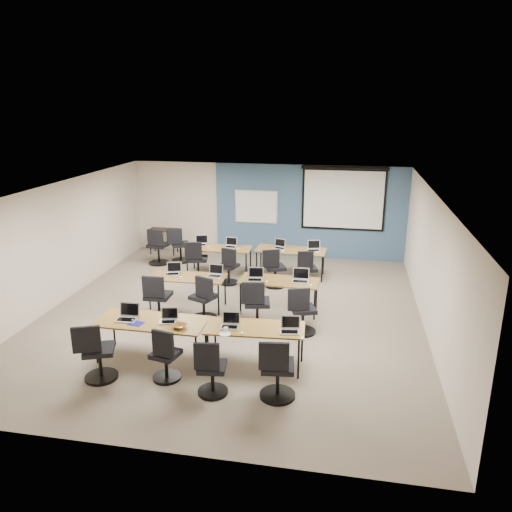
% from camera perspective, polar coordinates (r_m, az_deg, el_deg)
% --- Properties ---
extents(floor, '(8.00, 9.00, 0.02)m').
position_cam_1_polar(floor, '(10.88, -2.76, -6.64)').
color(floor, '#6B6354').
rests_on(floor, ground).
extents(ceiling, '(8.00, 9.00, 0.02)m').
position_cam_1_polar(ceiling, '(10.09, -2.98, 7.52)').
color(ceiling, white).
rests_on(ceiling, ground).
extents(wall_back, '(8.00, 0.04, 2.70)m').
position_cam_1_polar(wall_back, '(14.68, 1.23, 5.25)').
color(wall_back, beige).
rests_on(wall_back, ground).
extents(wall_front, '(8.00, 0.04, 2.70)m').
position_cam_1_polar(wall_front, '(6.45, -12.39, -11.46)').
color(wall_front, beige).
rests_on(wall_front, ground).
extents(wall_left, '(0.04, 9.00, 2.70)m').
position_cam_1_polar(wall_left, '(11.96, -21.84, 1.21)').
color(wall_left, beige).
rests_on(wall_left, ground).
extents(wall_right, '(0.04, 9.00, 2.70)m').
position_cam_1_polar(wall_right, '(10.27, 19.40, -1.05)').
color(wall_right, beige).
rests_on(wall_right, ground).
extents(blue_accent_panel, '(5.50, 0.04, 2.70)m').
position_cam_1_polar(blue_accent_panel, '(14.50, 6.11, 5.01)').
color(blue_accent_panel, '#3D5977').
rests_on(blue_accent_panel, wall_back).
extents(whiteboard, '(1.28, 0.03, 0.98)m').
position_cam_1_polar(whiteboard, '(14.64, 0.03, 5.62)').
color(whiteboard, silver).
rests_on(whiteboard, wall_back).
extents(projector_screen, '(2.40, 0.10, 1.82)m').
position_cam_1_polar(projector_screen, '(14.30, 9.98, 6.86)').
color(projector_screen, black).
rests_on(projector_screen, wall_back).
extents(training_table_front_left, '(1.94, 0.81, 0.73)m').
position_cam_1_polar(training_table_front_left, '(9.01, -11.85, -7.49)').
color(training_table_front_left, brown).
rests_on(training_table_front_left, floor).
extents(training_table_front_right, '(1.69, 0.71, 0.73)m').
position_cam_1_polar(training_table_front_right, '(8.59, -0.13, -8.43)').
color(training_table_front_right, brown).
rests_on(training_table_front_right, floor).
extents(training_table_mid_left, '(1.68, 0.70, 0.73)m').
position_cam_1_polar(training_table_mid_left, '(11.07, -7.88, -2.56)').
color(training_table_mid_left, '#A46E3F').
rests_on(training_table_mid_left, floor).
extents(training_table_mid_right, '(1.70, 0.71, 0.73)m').
position_cam_1_polar(training_table_mid_right, '(10.75, 2.67, -3.01)').
color(training_table_mid_right, brown).
rests_on(training_table_mid_right, floor).
extents(training_table_back_left, '(1.70, 0.71, 0.73)m').
position_cam_1_polar(training_table_back_left, '(13.14, -4.26, 0.76)').
color(training_table_back_left, olive).
rests_on(training_table_back_left, floor).
extents(training_table_back_right, '(1.80, 0.75, 0.73)m').
position_cam_1_polar(training_table_back_right, '(12.97, 3.98, 0.56)').
color(training_table_back_right, '#A9793A').
rests_on(training_table_back_right, floor).
extents(laptop_0, '(0.36, 0.31, 0.27)m').
position_cam_1_polar(laptop_0, '(9.13, -14.46, -6.60)').
color(laptop_0, '#B9B9B9').
rests_on(laptop_0, training_table_front_left).
extents(mouse_0, '(0.07, 0.10, 0.03)m').
position_cam_1_polar(mouse_0, '(9.04, -13.91, -7.18)').
color(mouse_0, white).
rests_on(mouse_0, training_table_front_left).
extents(task_chair_0, '(0.58, 0.55, 1.02)m').
position_cam_1_polar(task_chair_0, '(8.69, -17.73, -10.89)').
color(task_chair_0, black).
rests_on(task_chair_0, floor).
extents(laptop_1, '(0.30, 0.25, 0.23)m').
position_cam_1_polar(laptop_1, '(8.89, -9.98, -7.03)').
color(laptop_1, '#B5B5BD').
rests_on(laptop_1, training_table_front_left).
extents(mouse_1, '(0.07, 0.11, 0.04)m').
position_cam_1_polar(mouse_1, '(8.60, -8.57, -8.15)').
color(mouse_1, white).
rests_on(mouse_1, training_table_front_left).
extents(task_chair_1, '(0.47, 0.47, 0.96)m').
position_cam_1_polar(task_chair_1, '(8.42, -10.32, -11.51)').
color(task_chair_1, black).
rests_on(task_chair_1, floor).
extents(laptop_2, '(0.31, 0.26, 0.24)m').
position_cam_1_polar(laptop_2, '(8.58, -2.95, -7.69)').
color(laptop_2, '#AFAFBB').
rests_on(laptop_2, training_table_front_right).
extents(mouse_2, '(0.07, 0.09, 0.03)m').
position_cam_1_polar(mouse_2, '(8.35, -1.60, -8.78)').
color(mouse_2, white).
rests_on(mouse_2, training_table_front_right).
extents(task_chair_2, '(0.48, 0.48, 0.97)m').
position_cam_1_polar(task_chair_2, '(7.95, -5.17, -13.10)').
color(task_chair_2, black).
rests_on(task_chair_2, floor).
extents(laptop_3, '(0.32, 0.27, 0.24)m').
position_cam_1_polar(laptop_3, '(8.42, 3.90, -8.20)').
color(laptop_3, silver).
rests_on(laptop_3, training_table_front_right).
extents(mouse_3, '(0.08, 0.11, 0.03)m').
position_cam_1_polar(mouse_3, '(8.20, 5.31, -9.34)').
color(mouse_3, white).
rests_on(mouse_3, training_table_front_right).
extents(task_chair_3, '(0.56, 0.56, 1.04)m').
position_cam_1_polar(task_chair_3, '(7.82, 2.39, -13.29)').
color(task_chair_3, black).
rests_on(task_chair_3, floor).
extents(laptop_4, '(0.33, 0.28, 0.25)m').
position_cam_1_polar(laptop_4, '(11.24, -9.45, -1.72)').
color(laptop_4, silver).
rests_on(laptop_4, training_table_mid_left).
extents(mouse_4, '(0.08, 0.10, 0.03)m').
position_cam_1_polar(mouse_4, '(10.99, -8.58, -2.40)').
color(mouse_4, white).
rests_on(mouse_4, training_table_mid_left).
extents(task_chair_4, '(0.56, 0.56, 1.04)m').
position_cam_1_polar(task_chair_4, '(10.60, -11.19, -5.10)').
color(task_chair_4, black).
rests_on(task_chair_4, floor).
extents(laptop_5, '(0.32, 0.27, 0.24)m').
position_cam_1_polar(laptop_5, '(11.00, -4.69, -1.97)').
color(laptop_5, silver).
rests_on(laptop_5, training_table_mid_left).
extents(mouse_5, '(0.06, 0.10, 0.03)m').
position_cam_1_polar(mouse_5, '(10.81, -4.21, -2.59)').
color(mouse_5, white).
rests_on(mouse_5, training_table_mid_left).
extents(task_chair_5, '(0.55, 0.52, 1.00)m').
position_cam_1_polar(task_chair_5, '(10.48, -5.97, -5.21)').
color(task_chair_5, black).
rests_on(task_chair_5, floor).
extents(laptop_6, '(0.33, 0.28, 0.25)m').
position_cam_1_polar(laptop_6, '(10.73, -0.09, -2.40)').
color(laptop_6, silver).
rests_on(laptop_6, training_table_mid_right).
extents(mouse_6, '(0.08, 0.10, 0.03)m').
position_cam_1_polar(mouse_6, '(10.61, 1.24, -2.93)').
color(mouse_6, white).
rests_on(mouse_6, training_table_mid_right).
extents(task_chair_6, '(0.57, 0.57, 1.04)m').
position_cam_1_polar(task_chair_6, '(10.07, 0.03, -5.98)').
color(task_chair_6, black).
rests_on(task_chair_6, floor).
extents(laptop_7, '(0.36, 0.30, 0.27)m').
position_cam_1_polar(laptop_7, '(10.68, 5.11, -2.55)').
color(laptop_7, '#BBBBBC').
rests_on(laptop_7, training_table_mid_right).
extents(mouse_7, '(0.08, 0.11, 0.04)m').
position_cam_1_polar(mouse_7, '(10.47, 6.32, -3.31)').
color(mouse_7, white).
rests_on(mouse_7, training_table_mid_right).
extents(task_chair_7, '(0.55, 0.53, 1.00)m').
position_cam_1_polar(task_chair_7, '(9.87, 5.26, -6.64)').
color(task_chair_7, black).
rests_on(task_chair_7, floor).
extents(laptop_8, '(0.33, 0.28, 0.25)m').
position_cam_1_polar(laptop_8, '(13.41, -6.32, 1.53)').
color(laptop_8, '#A5A5AD').
rests_on(laptop_8, training_table_back_left).
extents(mouse_8, '(0.07, 0.10, 0.03)m').
position_cam_1_polar(mouse_8, '(13.19, -5.45, 1.06)').
color(mouse_8, white).
rests_on(mouse_8, training_table_back_left).
extents(task_chair_8, '(0.54, 0.54, 1.02)m').
position_cam_1_polar(task_chair_8, '(12.94, -6.76, -0.79)').
color(task_chair_8, black).
rests_on(task_chair_8, floor).
extents(laptop_9, '(0.32, 0.27, 0.24)m').
position_cam_1_polar(laptop_9, '(13.17, -2.89, 1.31)').
color(laptop_9, '#B5B5BD').
rests_on(laptop_9, training_table_back_left).
extents(mouse_9, '(0.09, 0.12, 0.04)m').
position_cam_1_polar(mouse_9, '(12.97, -2.05, 0.86)').
color(mouse_9, white).
rests_on(mouse_9, training_table_back_left).
extents(task_chair_9, '(0.49, 0.48, 0.97)m').
position_cam_1_polar(task_chair_9, '(12.47, -3.14, -1.51)').
color(task_chair_9, black).
rests_on(task_chair_9, floor).
extents(laptop_10, '(0.30, 0.26, 0.23)m').
position_cam_1_polar(laptop_10, '(13.06, 2.72, 1.17)').
color(laptop_10, '#AEAEB9').
rests_on(laptop_10, training_table_back_right).
extents(mouse_10, '(0.09, 0.12, 0.04)m').
position_cam_1_polar(mouse_10, '(12.74, 3.14, 0.53)').
color(mouse_10, white).
rests_on(mouse_10, training_table_back_right).
extents(task_chair_10, '(0.55, 0.52, 1.00)m').
position_cam_1_polar(task_chair_10, '(12.27, 2.09, -1.74)').
color(task_chair_10, black).
rests_on(task_chair_10, floor).
extents(laptop_11, '(0.33, 0.28, 0.25)m').
position_cam_1_polar(laptop_11, '(12.92, 6.59, 0.92)').
color(laptop_11, silver).
rests_on(laptop_11, training_table_back_right).
extents(mouse_11, '(0.08, 0.11, 0.04)m').
position_cam_1_polar(mouse_11, '(12.74, 7.02, 0.43)').
color(mouse_11, white).
rests_on(mouse_11, training_table_back_right).
extents(task_chair_11, '(0.48, 0.47, 0.96)m').
position_cam_1_polar(task_chair_11, '(12.33, 5.87, -1.81)').
color(task_chair_11, black).
rests_on(task_chair_11, floor).
extents(blue_mousepad, '(0.28, 0.24, 0.01)m').
position_cam_1_polar(blue_mousepad, '(8.94, -13.57, -7.50)').
color(blue_mousepad, navy).
rests_on(blue_mousepad, training_table_front_left).
extents(snack_bowl, '(0.31, 0.31, 0.06)m').
position_cam_1_polar(snack_bowl, '(8.63, -8.74, -7.93)').
color(snack_bowl, brown).
rests_on(snack_bowl, training_table_front_left).
extents(snack_plate, '(0.23, 0.23, 0.01)m').
position_cam_1_polar(snack_plate, '(8.34, -3.57, -8.88)').
color(snack_plate, white).
rests_on(snack_plate, training_table_front_right).
extents(coffee_cup, '(0.08, 0.08, 0.06)m').
position_cam_1_polar(coffee_cup, '(8.39, -3.47, -8.42)').
color(coffee_cup, white).
rests_on(coffee_cup, snack_plate).
extents(utility_table, '(0.84, 0.47, 0.75)m').
position_cam_1_polar(utility_table, '(15.19, -10.55, 2.65)').
color(utility_table, '#36261B').
rests_on(utility_table, floor).
extents(spare_chair_a, '(0.57, 0.53, 1.01)m').
position_cam_1_polar(spare_chair_a, '(14.34, -8.78, 0.92)').
color(spare_chair_a, black).
rests_on(spare_chair_a, floor).
extents(spare_chair_b, '(0.57, 0.57, 1.05)m').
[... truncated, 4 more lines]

